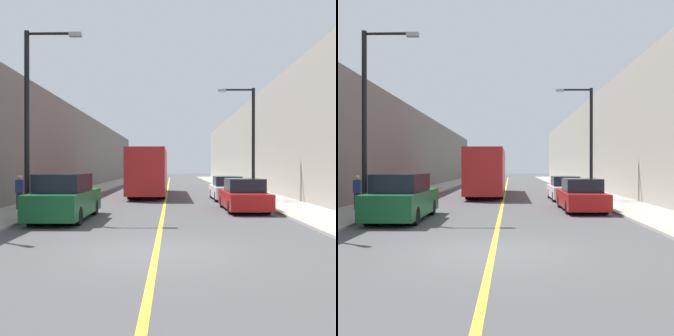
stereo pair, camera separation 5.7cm
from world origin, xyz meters
The scene contains 13 objects.
ground_plane centered at (0.00, 0.00, 0.00)m, with size 200.00×200.00×0.00m, color #474749.
sidewalk_left centered at (-6.54, 30.00, 0.05)m, with size 2.77×72.00×0.10m, color #9E998E.
sidewalk_right centered at (6.54, 30.00, 0.05)m, with size 2.77×72.00×0.10m, color #9E998E.
building_row_left centered at (-9.93, 30.00, 3.61)m, with size 4.00×72.00×7.22m, color #66605B.
building_row_right centered at (9.93, 30.00, 4.27)m, with size 4.00×72.00×8.54m, color gray.
road_center_line centered at (0.00, 30.00, 0.00)m, with size 0.16×72.00×0.01m, color gold.
bus centered at (-1.24, 19.12, 1.78)m, with size 2.45×11.34×3.31m.
parked_suv_left centered at (-3.84, 5.78, 0.85)m, with size 1.92×4.91×1.84m.
car_right_near centered at (3.84, 9.05, 0.70)m, with size 1.87×4.60×1.55m.
car_right_mid centered at (3.87, 15.04, 0.68)m, with size 1.81×4.36×1.51m.
street_lamp_left centered at (-5.27, 6.02, 4.34)m, with size 2.32×0.24×7.49m.
street_lamp_right centered at (5.25, 14.61, 4.03)m, with size 2.32×0.24×6.87m.
pedestrian centered at (-6.85, 8.84, 0.93)m, with size 0.35×0.22×1.61m.
Camera 1 is at (0.39, -9.77, 2.14)m, focal length 42.00 mm.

